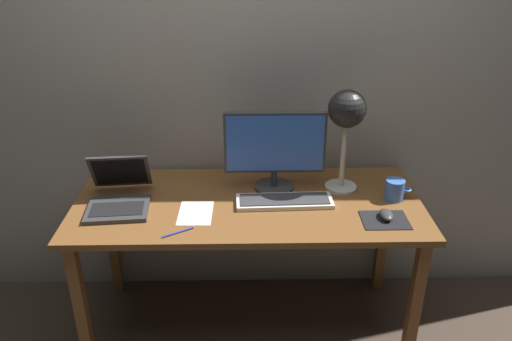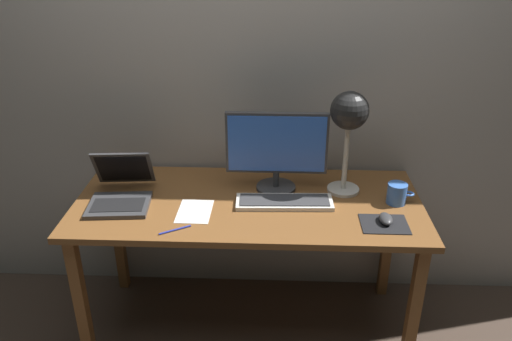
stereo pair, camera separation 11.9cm
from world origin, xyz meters
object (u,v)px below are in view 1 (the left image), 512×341
(keyboard_main, at_px, (284,201))
(pen, at_px, (177,232))
(mouse, at_px, (386,215))
(monitor, at_px, (274,148))
(laptop, at_px, (119,191))
(coffee_mug, at_px, (394,190))
(desk_lamp, at_px, (346,115))

(keyboard_main, height_order, pen, keyboard_main)
(keyboard_main, bearing_deg, mouse, -18.50)
(keyboard_main, bearing_deg, monitor, 104.87)
(mouse, xyz_separation_m, pen, (-0.89, -0.10, -0.02))
(mouse, height_order, pen, mouse)
(laptop, relative_size, coffee_mug, 2.93)
(keyboard_main, height_order, mouse, mouse)
(monitor, bearing_deg, coffee_mug, -11.87)
(mouse, bearing_deg, laptop, 172.08)
(laptop, height_order, coffee_mug, laptop)
(desk_lamp, bearing_deg, pen, -152.43)
(monitor, relative_size, coffee_mug, 3.84)
(desk_lamp, bearing_deg, mouse, -62.78)
(mouse, bearing_deg, keyboard_main, 161.50)
(monitor, bearing_deg, laptop, -169.78)
(laptop, relative_size, pen, 2.59)
(keyboard_main, relative_size, desk_lamp, 0.90)
(mouse, height_order, coffee_mug, coffee_mug)
(keyboard_main, xyz_separation_m, pen, (-0.46, -0.24, -0.01))
(keyboard_main, bearing_deg, pen, -152.03)
(keyboard_main, distance_m, coffee_mug, 0.51)
(coffee_mug, bearing_deg, desk_lamp, 154.33)
(laptop, distance_m, coffee_mug, 1.27)
(desk_lamp, distance_m, coffee_mug, 0.41)
(keyboard_main, relative_size, mouse, 4.63)
(monitor, distance_m, coffee_mug, 0.59)
(keyboard_main, distance_m, mouse, 0.45)
(laptop, height_order, pen, laptop)
(desk_lamp, distance_m, mouse, 0.48)
(laptop, bearing_deg, coffee_mug, 0.57)
(monitor, xyz_separation_m, keyboard_main, (0.04, -0.15, -0.20))
(mouse, relative_size, coffee_mug, 0.78)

